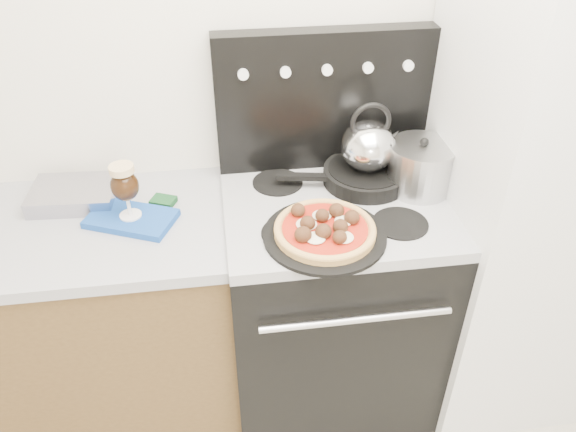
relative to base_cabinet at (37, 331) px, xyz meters
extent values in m
cube|color=silver|center=(1.02, 0.30, 0.82)|extent=(3.50, 0.01, 2.50)
cube|color=brown|center=(0.00, 0.00, 0.00)|extent=(1.45, 0.60, 0.86)
cube|color=#A6A7AF|center=(0.00, 0.00, 0.45)|extent=(1.48, 0.63, 0.04)
cube|color=black|center=(1.10, -0.02, 0.01)|extent=(0.76, 0.65, 0.88)
cube|color=#ADADB2|center=(1.10, -0.02, 0.47)|extent=(0.76, 0.65, 0.04)
cube|color=black|center=(1.10, 0.25, 0.74)|extent=(0.76, 0.08, 0.50)
cube|color=silver|center=(1.80, -0.05, 0.52)|extent=(0.64, 0.68, 1.90)
cube|color=#BAB8C9|center=(0.22, 0.14, 0.50)|extent=(0.30, 0.22, 0.06)
cube|color=#1847A2|center=(0.42, -0.01, 0.48)|extent=(0.32, 0.26, 0.02)
cylinder|color=black|center=(1.03, -0.21, 0.50)|extent=(0.49, 0.49, 0.01)
cylinder|color=black|center=(1.24, 0.09, 0.52)|extent=(0.35, 0.35, 0.05)
cylinder|color=#B0B0B2|center=(1.41, 0.02, 0.57)|extent=(0.23, 0.23, 0.16)
camera|label=1|loc=(0.72, -1.56, 1.56)|focal=35.00mm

